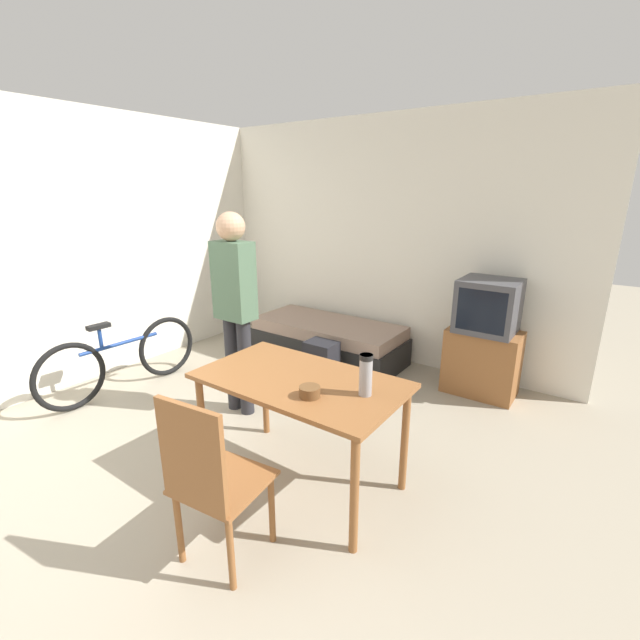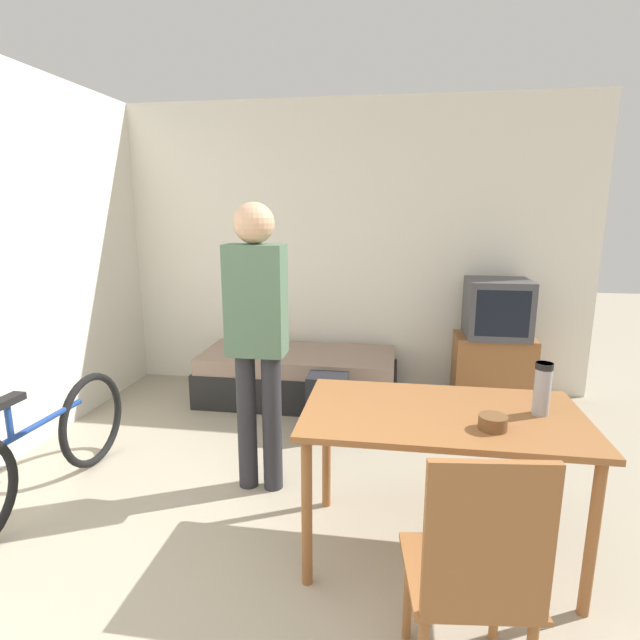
{
  "view_description": "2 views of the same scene",
  "coord_description": "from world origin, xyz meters",
  "px_view_note": "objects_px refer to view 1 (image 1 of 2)",
  "views": [
    {
      "loc": [
        2.45,
        -0.8,
        1.92
      ],
      "look_at": [
        0.58,
        1.86,
        0.93
      ],
      "focal_mm": 24.0,
      "sensor_mm": 36.0,
      "label": 1
    },
    {
      "loc": [
        0.66,
        -1.13,
        1.71
      ],
      "look_at": [
        0.18,
        2.0,
        1.01
      ],
      "focal_mm": 28.0,
      "sensor_mm": 36.0,
      "label": 2
    }
  ],
  "objects_px": {
    "dining_table": "(300,391)",
    "daybed": "(328,341)",
    "bicycle": "(122,359)",
    "backpack": "(321,364)",
    "person_standing": "(235,300)",
    "thermos_flask": "(366,373)",
    "mate_bowl": "(310,392)",
    "tv": "(484,339)",
    "wooden_chair": "(209,477)"
  },
  "relations": [
    {
      "from": "bicycle",
      "to": "backpack",
      "type": "relative_size",
      "value": 3.43
    },
    {
      "from": "dining_table",
      "to": "bicycle",
      "type": "bearing_deg",
      "value": 177.91
    },
    {
      "from": "backpack",
      "to": "tv",
      "type": "bearing_deg",
      "value": 29.68
    },
    {
      "from": "bicycle",
      "to": "backpack",
      "type": "bearing_deg",
      "value": 38.17
    },
    {
      "from": "thermos_flask",
      "to": "mate_bowl",
      "type": "height_order",
      "value": "thermos_flask"
    },
    {
      "from": "dining_table",
      "to": "backpack",
      "type": "bearing_deg",
      "value": 119.71
    },
    {
      "from": "dining_table",
      "to": "backpack",
      "type": "distance_m",
      "value": 1.55
    },
    {
      "from": "tv",
      "to": "backpack",
      "type": "distance_m",
      "value": 1.6
    },
    {
      "from": "wooden_chair",
      "to": "daybed",
      "type": "bearing_deg",
      "value": 112.63
    },
    {
      "from": "mate_bowl",
      "to": "bicycle",
      "type": "bearing_deg",
      "value": 174.24
    },
    {
      "from": "daybed",
      "to": "backpack",
      "type": "distance_m",
      "value": 0.74
    },
    {
      "from": "dining_table",
      "to": "person_standing",
      "type": "height_order",
      "value": "person_standing"
    },
    {
      "from": "dining_table",
      "to": "wooden_chair",
      "type": "distance_m",
      "value": 0.83
    },
    {
      "from": "daybed",
      "to": "dining_table",
      "type": "xyz_separation_m",
      "value": [
        1.1,
        -1.94,
        0.45
      ]
    },
    {
      "from": "wooden_chair",
      "to": "mate_bowl",
      "type": "bearing_deg",
      "value": 77.1
    },
    {
      "from": "bicycle",
      "to": "tv",
      "type": "bearing_deg",
      "value": 34.39
    },
    {
      "from": "wooden_chair",
      "to": "person_standing",
      "type": "distance_m",
      "value": 1.76
    },
    {
      "from": "daybed",
      "to": "wooden_chair",
      "type": "bearing_deg",
      "value": -67.37
    },
    {
      "from": "bicycle",
      "to": "dining_table",
      "type": "bearing_deg",
      "value": -2.09
    },
    {
      "from": "thermos_flask",
      "to": "backpack",
      "type": "distance_m",
      "value": 1.85
    },
    {
      "from": "thermos_flask",
      "to": "person_standing",
      "type": "bearing_deg",
      "value": 164.28
    },
    {
      "from": "wooden_chair",
      "to": "bicycle",
      "type": "relative_size",
      "value": 0.61
    },
    {
      "from": "wooden_chair",
      "to": "person_standing",
      "type": "xyz_separation_m",
      "value": [
        -1.1,
        1.28,
        0.49
      ]
    },
    {
      "from": "wooden_chair",
      "to": "tv",
      "type": "bearing_deg",
      "value": 78.84
    },
    {
      "from": "daybed",
      "to": "mate_bowl",
      "type": "xyz_separation_m",
      "value": [
        1.3,
        -2.11,
        0.57
      ]
    },
    {
      "from": "daybed",
      "to": "wooden_chair",
      "type": "distance_m",
      "value": 3.01
    },
    {
      "from": "tv",
      "to": "wooden_chair",
      "type": "height_order",
      "value": "tv"
    },
    {
      "from": "wooden_chair",
      "to": "dining_table",
      "type": "bearing_deg",
      "value": 93.76
    },
    {
      "from": "tv",
      "to": "bicycle",
      "type": "distance_m",
      "value": 3.51
    },
    {
      "from": "person_standing",
      "to": "mate_bowl",
      "type": "relative_size",
      "value": 14.0
    },
    {
      "from": "thermos_flask",
      "to": "tv",
      "type": "bearing_deg",
      "value": 85.3
    },
    {
      "from": "bicycle",
      "to": "person_standing",
      "type": "xyz_separation_m",
      "value": [
        1.23,
        0.38,
        0.7
      ]
    },
    {
      "from": "backpack",
      "to": "bicycle",
      "type": "bearing_deg",
      "value": -141.83
    },
    {
      "from": "tv",
      "to": "wooden_chair",
      "type": "bearing_deg",
      "value": -101.16
    },
    {
      "from": "wooden_chair",
      "to": "bicycle",
      "type": "xyz_separation_m",
      "value": [
        -2.33,
        0.9,
        -0.22
      ]
    },
    {
      "from": "dining_table",
      "to": "daybed",
      "type": "bearing_deg",
      "value": 119.45
    },
    {
      "from": "daybed",
      "to": "thermos_flask",
      "type": "bearing_deg",
      "value": -50.77
    },
    {
      "from": "daybed",
      "to": "backpack",
      "type": "height_order",
      "value": "backpack"
    },
    {
      "from": "tv",
      "to": "person_standing",
      "type": "height_order",
      "value": "person_standing"
    },
    {
      "from": "wooden_chair",
      "to": "bicycle",
      "type": "bearing_deg",
      "value": 158.86
    },
    {
      "from": "person_standing",
      "to": "thermos_flask",
      "type": "xyz_separation_m",
      "value": [
        1.5,
        -0.42,
        -0.13
      ]
    },
    {
      "from": "backpack",
      "to": "person_standing",
      "type": "bearing_deg",
      "value": -110.52
    },
    {
      "from": "person_standing",
      "to": "mate_bowl",
      "type": "bearing_deg",
      "value": -26.82
    },
    {
      "from": "wooden_chair",
      "to": "backpack",
      "type": "relative_size",
      "value": 2.1
    },
    {
      "from": "tv",
      "to": "thermos_flask",
      "type": "distance_m",
      "value": 2.06
    },
    {
      "from": "wooden_chair",
      "to": "thermos_flask",
      "type": "bearing_deg",
      "value": 64.91
    },
    {
      "from": "bicycle",
      "to": "person_standing",
      "type": "relative_size",
      "value": 0.92
    },
    {
      "from": "tv",
      "to": "mate_bowl",
      "type": "relative_size",
      "value": 9.04
    },
    {
      "from": "person_standing",
      "to": "daybed",
      "type": "bearing_deg",
      "value": 91.97
    },
    {
      "from": "thermos_flask",
      "to": "mate_bowl",
      "type": "xyz_separation_m",
      "value": [
        -0.25,
        -0.21,
        -0.11
      ]
    }
  ]
}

